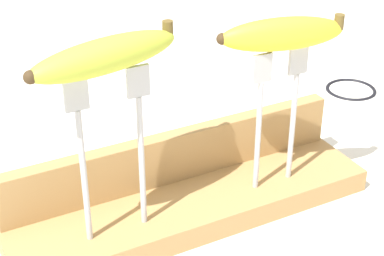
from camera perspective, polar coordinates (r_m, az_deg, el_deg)
The scene contains 8 objects.
ground_plane at distance 0.84m, azimuth -0.00°, elevation -7.88°, with size 3.00×3.00×0.00m, color silver.
wooden_board at distance 0.83m, azimuth -0.00°, elevation -7.02°, with size 0.48×0.12×0.03m, color #A87F4C.
board_backstop at distance 0.84m, azimuth -1.57°, elevation -2.52°, with size 0.47×0.02×0.07m, color #A87F4C.
fork_stand_left at distance 0.70m, azimuth -7.23°, elevation -1.21°, with size 0.10×0.01×0.20m.
fork_stand_right at distance 0.80m, azimuth 7.65°, elevation 1.92°, with size 0.08×0.01×0.19m.
banana_raised_left at distance 0.66m, azimuth -7.78°, elevation 6.45°, with size 0.18×0.08×0.04m.
banana_raised_right at distance 0.76m, azimuth 8.11°, elevation 8.35°, with size 0.16×0.07×0.04m.
wire_coil at distance 1.20m, azimuth 14.08°, elevation 3.47°, with size 0.09×0.09×0.01m, color black.
Camera 1 is at (-0.31, -0.59, 0.50)m, focal length 59.51 mm.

